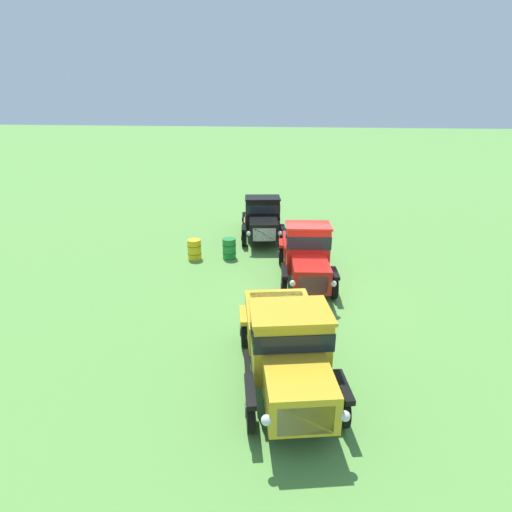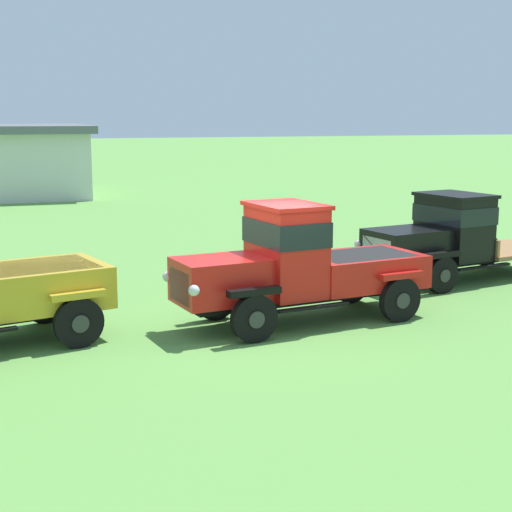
% 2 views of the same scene
% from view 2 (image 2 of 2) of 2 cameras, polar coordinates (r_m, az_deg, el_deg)
% --- Properties ---
extents(ground_plane, '(240.00, 240.00, 0.00)m').
position_cam_2_polar(ground_plane, '(14.88, 0.40, -5.37)').
color(ground_plane, '#5B9342').
extents(vintage_truck_second_in_line, '(5.32, 2.53, 2.35)m').
position_cam_2_polar(vintage_truck_second_in_line, '(15.19, 3.13, -0.66)').
color(vintage_truck_second_in_line, black).
rests_on(vintage_truck_second_in_line, ground).
extents(vintage_truck_midrow_center, '(5.55, 2.84, 2.13)m').
position_cam_2_polar(vintage_truck_midrow_center, '(19.46, 13.68, 1.36)').
color(vintage_truck_midrow_center, black).
rests_on(vintage_truck_midrow_center, ground).
extents(oil_drum_beside_row, '(0.61, 0.61, 0.91)m').
position_cam_2_polar(oil_drum_beside_row, '(19.16, 4.60, -0.45)').
color(oil_drum_beside_row, '#1E7F33').
rests_on(oil_drum_beside_row, ground).
extents(oil_drum_near_fence, '(0.62, 0.62, 0.90)m').
position_cam_2_polar(oil_drum_near_fence, '(20.39, 2.09, 0.21)').
color(oil_drum_near_fence, gold).
rests_on(oil_drum_near_fence, ground).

